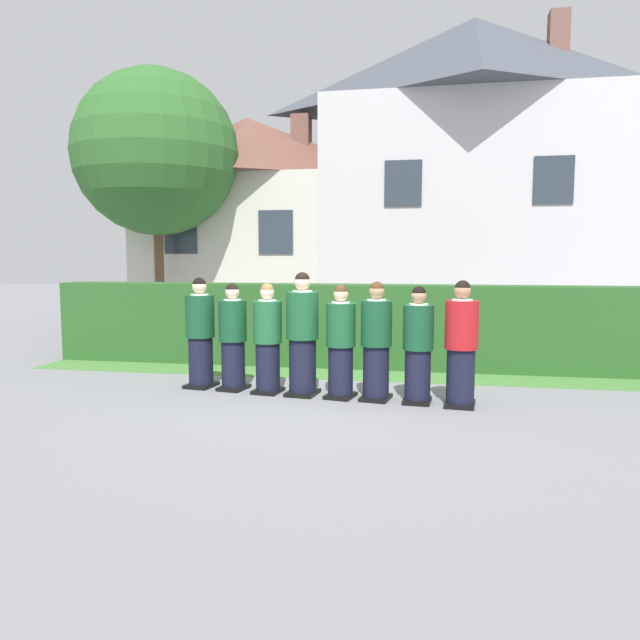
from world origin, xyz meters
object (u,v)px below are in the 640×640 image
at_px(student_in_red_blazer, 461,347).
at_px(student_front_row_1, 233,339).
at_px(student_front_row_0, 200,335).
at_px(student_front_row_6, 418,348).
at_px(student_front_row_5, 376,344).
at_px(student_front_row_3, 302,337).
at_px(student_front_row_4, 341,345).
at_px(student_front_row_2, 268,341).

bearing_deg(student_in_red_blazer, student_front_row_1, 172.82).
xyz_separation_m(student_front_row_0, student_front_row_6, (3.15, -0.39, -0.04)).
distance_m(student_front_row_6, student_in_red_blazer, 0.55).
height_order(student_front_row_0, student_front_row_5, student_front_row_0).
height_order(student_front_row_0, student_front_row_3, student_front_row_3).
distance_m(student_front_row_4, student_in_red_blazer, 1.59).
xyz_separation_m(student_front_row_5, student_in_red_blazer, (1.09, -0.15, 0.01)).
distance_m(student_front_row_1, student_front_row_2, 0.55).
bearing_deg(student_in_red_blazer, student_front_row_2, 173.61).
distance_m(student_front_row_2, student_front_row_4, 1.06).
relative_size(student_front_row_2, student_in_red_blazer, 0.96).
xyz_separation_m(student_front_row_3, student_front_row_5, (1.03, -0.11, -0.06)).
height_order(student_front_row_1, student_front_row_3, student_front_row_3).
relative_size(student_front_row_4, student_in_red_blazer, 0.95).
bearing_deg(student_front_row_5, student_front_row_1, 173.15).
relative_size(student_front_row_3, student_front_row_4, 1.11).
height_order(student_front_row_3, student_front_row_6, student_front_row_3).
bearing_deg(student_in_red_blazer, student_front_row_6, 171.20).
bearing_deg(student_front_row_1, student_in_red_blazer, -7.18).
bearing_deg(student_front_row_3, student_front_row_4, -7.78).
height_order(student_front_row_2, student_in_red_blazer, student_in_red_blazer).
bearing_deg(student_front_row_4, student_front_row_3, 172.22).
distance_m(student_front_row_1, student_front_row_4, 1.61).
xyz_separation_m(student_front_row_4, student_front_row_5, (0.48, -0.03, 0.03)).
bearing_deg(student_front_row_6, student_front_row_5, 173.20).
height_order(student_front_row_0, student_front_row_2, student_front_row_0).
xyz_separation_m(student_front_row_2, student_front_row_4, (1.05, -0.11, -0.00)).
bearing_deg(student_front_row_0, student_front_row_1, -8.52).
bearing_deg(student_front_row_4, student_front_row_5, -3.94).
bearing_deg(student_in_red_blazer, student_front_row_3, 173.08).
height_order(student_front_row_0, student_front_row_1, student_front_row_0).
bearing_deg(student_front_row_0, student_front_row_2, -9.75).
xyz_separation_m(student_front_row_2, student_front_row_3, (0.51, -0.04, 0.08)).
xyz_separation_m(student_front_row_4, student_front_row_6, (1.03, -0.10, -0.00)).
bearing_deg(student_front_row_0, student_front_row_5, -7.19).
height_order(student_front_row_0, student_in_red_blazer, student_in_red_blazer).
relative_size(student_front_row_6, student_in_red_blazer, 0.95).
xyz_separation_m(student_front_row_0, student_front_row_2, (1.07, -0.18, -0.03)).
bearing_deg(student_front_row_2, student_front_row_5, -5.39).
bearing_deg(student_front_row_1, student_front_row_3, -7.70).
bearing_deg(student_front_row_4, student_in_red_blazer, -6.62).
height_order(student_front_row_2, student_front_row_6, student_front_row_2).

